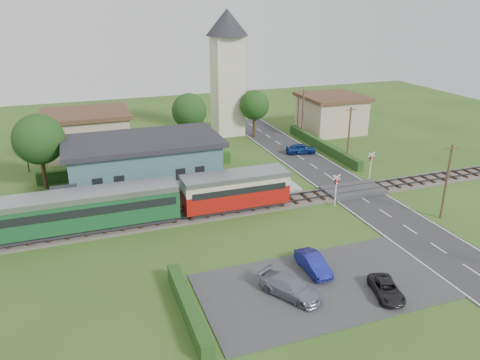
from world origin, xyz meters
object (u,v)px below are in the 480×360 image
object	(u,v)px
car_on_road	(301,149)
car_park_silver	(290,287)
crossing_signal_far	(371,162)
car_park_blue	(313,263)
pedestrian_far	(74,208)
house_west	(87,133)
church_tower	(227,64)
pedestrian_near	(237,184)
equipment_hut	(65,202)
crossing_signal_near	(336,186)
train	(43,215)
station_building	(144,163)
house_east	(331,113)
car_park_dark	(386,289)

from	to	relation	value
car_on_road	car_park_silver	distance (m)	31.49
crossing_signal_far	car_park_silver	world-z (taller)	crossing_signal_far
car_park_blue	pedestrian_far	distance (m)	22.04
house_west	pedestrian_far	world-z (taller)	house_west
house_west	crossing_signal_far	bearing A→B (deg)	-35.77
church_tower	pedestrian_near	world-z (taller)	church_tower
crossing_signal_far	car_on_road	distance (m)	11.52
equipment_hut	car_park_blue	world-z (taller)	equipment_hut
crossing_signal_far	car_on_road	xyz separation A→B (m)	(-2.84, 11.07, -1.43)
crossing_signal_near	car_on_road	size ratio (longest dim) A/B	0.85
crossing_signal_near	train	bearing A→B (deg)	174.74
station_building	car_on_road	size ratio (longest dim) A/B	4.14
pedestrian_near	pedestrian_far	world-z (taller)	pedestrian_near
equipment_hut	church_tower	world-z (taller)	church_tower
pedestrian_near	house_east	bearing A→B (deg)	-138.53
car_park_silver	car_park_dark	size ratio (longest dim) A/B	1.26
equipment_hut	crossing_signal_far	bearing A→B (deg)	-1.46
church_tower	car_park_silver	size ratio (longest dim) A/B	3.93
house_west	pedestrian_near	xyz separation A→B (m)	(13.26, -20.15, -1.39)
house_west	pedestrian_far	distance (m)	20.29
station_building	car_park_dark	size ratio (longest dim) A/B	4.50
crossing_signal_near	station_building	bearing A→B (deg)	145.19
crossing_signal_near	car_park_blue	bearing A→B (deg)	-127.94
crossing_signal_far	pedestrian_near	world-z (taller)	crossing_signal_far
equipment_hut	crossing_signal_near	bearing A→B (deg)	-12.94
train	crossing_signal_near	bearing A→B (deg)	-5.26
crossing_signal_near	pedestrian_near	xyz separation A→B (m)	(-8.14, 5.26, -0.74)
car_park_dark	crossing_signal_near	bearing A→B (deg)	88.08
crossing_signal_far	pedestrian_far	world-z (taller)	crossing_signal_far
pedestrian_far	car_on_road	bearing A→B (deg)	-54.22
crossing_signal_near	crossing_signal_far	bearing A→B (deg)	33.69
equipment_hut	car_park_silver	world-z (taller)	equipment_hut
equipment_hut	car_park_silver	distance (m)	22.41
pedestrian_near	crossing_signal_near	bearing A→B (deg)	147.22
station_building	pedestrian_near	xyz separation A→B (m)	(8.26, -6.15, -1.29)
pedestrian_near	equipment_hut	bearing A→B (deg)	-1.15
pedestrian_far	station_building	bearing A→B (deg)	-34.97
car_on_road	pedestrian_far	distance (m)	29.98
train	pedestrian_far	distance (m)	3.91
crossing_signal_far	car_park_silver	bearing A→B (deg)	-136.58
train	crossing_signal_near	size ratio (longest dim) A/B	13.18
crossing_signal_near	car_on_road	distance (m)	16.52
crossing_signal_near	car_park_dark	xyz separation A→B (m)	(-4.38, -14.09, -1.57)
equipment_hut	crossing_signal_near	xyz separation A→B (m)	(24.40, -5.61, 0.39)
church_tower	car_park_silver	distance (m)	42.40
equipment_hut	crossing_signal_near	distance (m)	25.04
car_on_road	car_park_blue	size ratio (longest dim) A/B	1.01
station_building	car_on_road	xyz separation A→B (m)	(20.76, 4.47, -1.98)
car_park_silver	pedestrian_far	xyz separation A→B (m)	(-13.23, 17.22, 0.51)
church_tower	car_park_silver	xyz separation A→B (m)	(-9.06, -40.32, -9.50)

